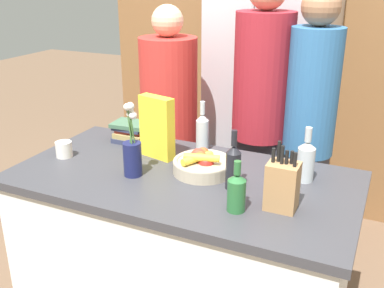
{
  "coord_description": "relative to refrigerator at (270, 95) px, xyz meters",
  "views": [
    {
      "loc": [
        0.83,
        -1.7,
        1.8
      ],
      "look_at": [
        0.0,
        0.1,
        1.04
      ],
      "focal_mm": 42.0,
      "sensor_mm": 36.0,
      "label": 1
    }
  ],
  "objects": [
    {
      "name": "kitchen_island",
      "position": [
        -0.04,
        -1.34,
        -0.53
      ],
      "size": [
        1.59,
        0.83,
        0.92
      ],
      "color": "silver",
      "rests_on": "ground_plane"
    },
    {
      "name": "back_wall_wood",
      "position": [
        -0.04,
        0.36,
        0.31
      ],
      "size": [
        2.79,
        0.12,
        2.6
      ],
      "color": "brown",
      "rests_on": "ground_plane"
    },
    {
      "name": "refrigerator",
      "position": [
        0.0,
        0.0,
        0.0
      ],
      "size": [
        0.8,
        0.62,
        1.97
      ],
      "color": "#B7B7BC",
      "rests_on": "ground_plane"
    },
    {
      "name": "fruit_bowl",
      "position": [
        0.03,
        -1.26,
        -0.02
      ],
      "size": [
        0.28,
        0.28,
        0.11
      ],
      "color": "tan",
      "rests_on": "kitchen_island"
    },
    {
      "name": "knife_block",
      "position": [
        0.45,
        -1.45,
        0.03
      ],
      "size": [
        0.12,
        0.1,
        0.28
      ],
      "color": "#A87A4C",
      "rests_on": "kitchen_island"
    },
    {
      "name": "flower_vase",
      "position": [
        -0.25,
        -1.43,
        0.05
      ],
      "size": [
        0.08,
        0.08,
        0.35
      ],
      "color": "#191E4C",
      "rests_on": "kitchen_island"
    },
    {
      "name": "cereal_box",
      "position": [
        -0.25,
        -1.19,
        0.09
      ],
      "size": [
        0.2,
        0.1,
        0.32
      ],
      "color": "yellow",
      "rests_on": "kitchen_island"
    },
    {
      "name": "coffee_mug",
      "position": [
        -0.69,
        -1.38,
        -0.03
      ],
      "size": [
        0.1,
        0.1,
        0.08
      ],
      "color": "silver",
      "rests_on": "kitchen_island"
    },
    {
      "name": "book_stack",
      "position": [
        -0.5,
        -1.05,
        -0.02
      ],
      "size": [
        0.21,
        0.16,
        0.11
      ],
      "color": "#2D334C",
      "rests_on": "kitchen_island"
    },
    {
      "name": "bottle_oil",
      "position": [
        -0.09,
        -1.01,
        0.04
      ],
      "size": [
        0.07,
        0.07,
        0.27
      ],
      "color": "#B2BCC1",
      "rests_on": "kitchen_island"
    },
    {
      "name": "bottle_vinegar",
      "position": [
        0.21,
        -1.36,
        0.04
      ],
      "size": [
        0.07,
        0.07,
        0.27
      ],
      "color": "black",
      "rests_on": "kitchen_island"
    },
    {
      "name": "bottle_wine",
      "position": [
        0.48,
        -1.15,
        0.03
      ],
      "size": [
        0.08,
        0.08,
        0.25
      ],
      "color": "#B2BCC1",
      "rests_on": "kitchen_island"
    },
    {
      "name": "bottle_water",
      "position": [
        0.29,
        -1.54,
        0.02
      ],
      "size": [
        0.07,
        0.07,
        0.21
      ],
      "color": "#286633",
      "rests_on": "kitchen_island"
    },
    {
      "name": "person_at_sink",
      "position": [
        -0.48,
        -0.63,
        -0.08
      ],
      "size": [
        0.36,
        0.36,
        1.63
      ],
      "rotation": [
        0.0,
        0.0,
        0.19
      ],
      "color": "#383842",
      "rests_on": "ground_plane"
    },
    {
      "name": "person_in_blue",
      "position": [
        0.1,
        -0.55,
        0.04
      ],
      "size": [
        0.34,
        0.34,
        1.81
      ],
      "rotation": [
        0.0,
        0.0,
        0.01
      ],
      "color": "#383842",
      "rests_on": "ground_plane"
    },
    {
      "name": "person_in_red_tee",
      "position": [
        0.39,
        -0.6,
        0.01
      ],
      "size": [
        0.28,
        0.28,
        1.74
      ],
      "rotation": [
        0.0,
        0.0,
        -0.29
      ],
      "color": "#383842",
      "rests_on": "ground_plane"
    }
  ]
}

